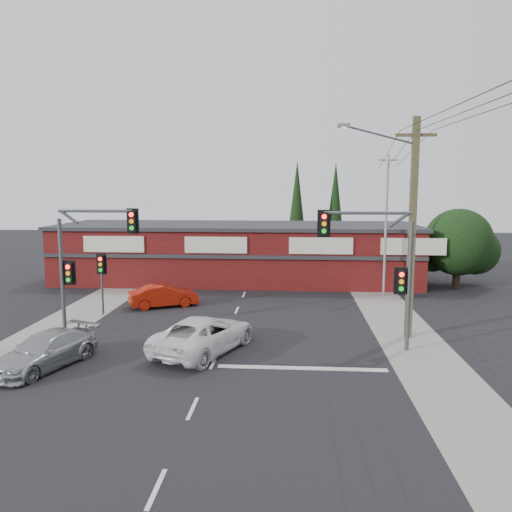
# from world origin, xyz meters

# --- Properties ---
(ground) EXTENTS (120.00, 120.00, 0.00)m
(ground) POSITION_xyz_m (0.00, 0.00, 0.00)
(ground) COLOR black
(ground) RESTS_ON ground
(road_strip) EXTENTS (14.00, 70.00, 0.01)m
(road_strip) POSITION_xyz_m (0.00, 5.00, 0.01)
(road_strip) COLOR black
(road_strip) RESTS_ON ground
(verge_left) EXTENTS (3.00, 70.00, 0.02)m
(verge_left) POSITION_xyz_m (-8.50, 5.00, 0.01)
(verge_left) COLOR gray
(verge_left) RESTS_ON ground
(verge_right) EXTENTS (3.00, 70.00, 0.02)m
(verge_right) POSITION_xyz_m (8.50, 5.00, 0.01)
(verge_right) COLOR gray
(verge_right) RESTS_ON ground
(stop_line) EXTENTS (6.50, 0.35, 0.01)m
(stop_line) POSITION_xyz_m (3.50, -1.50, 0.01)
(stop_line) COLOR silver
(stop_line) RESTS_ON ground
(white_suv) EXTENTS (4.40, 5.97, 1.51)m
(white_suv) POSITION_xyz_m (-0.60, 0.26, 0.75)
(white_suv) COLOR white
(white_suv) RESTS_ON ground
(silver_suv) EXTENTS (3.24, 4.91, 1.32)m
(silver_suv) POSITION_xyz_m (-6.38, -2.06, 0.66)
(silver_suv) COLOR #A4A7AA
(silver_suv) RESTS_ON ground
(red_sedan) EXTENTS (4.17, 2.91, 1.30)m
(red_sedan) POSITION_xyz_m (-4.35, 8.06, 0.65)
(red_sedan) COLOR #AD1B0A
(red_sedan) RESTS_ON ground
(lane_dashes) EXTENTS (0.12, 35.51, 0.01)m
(lane_dashes) POSITION_xyz_m (0.00, -1.04, 0.02)
(lane_dashes) COLOR silver
(lane_dashes) RESTS_ON ground
(shop_building) EXTENTS (27.30, 8.40, 4.22)m
(shop_building) POSITION_xyz_m (-0.99, 16.99, 2.13)
(shop_building) COLOR #4E0F0F
(shop_building) RESTS_ON ground
(tree_cluster) EXTENTS (5.90, 5.10, 5.50)m
(tree_cluster) POSITION_xyz_m (14.69, 15.44, 2.90)
(tree_cluster) COLOR #2D2116
(tree_cluster) RESTS_ON ground
(conifer_near) EXTENTS (1.80, 1.80, 9.25)m
(conifer_near) POSITION_xyz_m (3.50, 24.00, 5.48)
(conifer_near) COLOR #2D2116
(conifer_near) RESTS_ON ground
(conifer_far) EXTENTS (1.80, 1.80, 9.25)m
(conifer_far) POSITION_xyz_m (7.00, 26.00, 5.48)
(conifer_far) COLOR #2D2116
(conifer_far) RESTS_ON ground
(traffic_mast_left) EXTENTS (3.77, 0.27, 5.97)m
(traffic_mast_left) POSITION_xyz_m (-6.43, 2.00, 3.93)
(traffic_mast_left) COLOR #47494C
(traffic_mast_left) RESTS_ON ground
(traffic_mast_right) EXTENTS (3.96, 0.27, 5.97)m
(traffic_mast_right) POSITION_xyz_m (6.86, 1.00, 3.95)
(traffic_mast_right) COLOR #47494C
(traffic_mast_right) RESTS_ON ground
(pedestal_signal) EXTENTS (0.55, 0.27, 3.38)m
(pedestal_signal) POSITION_xyz_m (-7.20, 6.01, 2.41)
(pedestal_signal) COLOR #47494C
(pedestal_signal) RESTS_ON ground
(utility_pole) EXTENTS (4.38, 0.59, 10.00)m
(utility_pole) POSITION_xyz_m (8.36, 2.99, 5.40)
(utility_pole) COLOR brown
(utility_pole) RESTS_ON ground
(steel_pole) EXTENTS (1.20, 0.16, 9.00)m
(steel_pole) POSITION_xyz_m (9.00, 12.00, 4.70)
(steel_pole) COLOR gray
(steel_pole) RESTS_ON ground
(power_lines) EXTENTS (2.01, 29.00, 1.22)m
(power_lines) POSITION_xyz_m (8.47, -2.47, 9.04)
(power_lines) COLOR black
(power_lines) RESTS_ON ground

